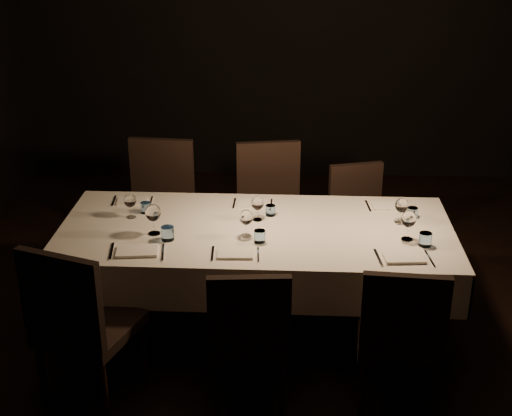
# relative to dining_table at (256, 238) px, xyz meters

# --- Properties ---
(room) EXTENTS (5.01, 6.01, 3.01)m
(room) POSITION_rel_dining_table_xyz_m (0.00, 0.00, 0.81)
(room) COLOR black
(room) RESTS_ON ground
(dining_table) EXTENTS (2.52, 1.12, 0.76)m
(dining_table) POSITION_rel_dining_table_xyz_m (0.00, 0.00, 0.00)
(dining_table) COLOR black
(dining_table) RESTS_ON ground
(chair_near_left) EXTENTS (0.63, 0.63, 1.03)m
(chair_near_left) POSITION_rel_dining_table_xyz_m (-0.94, -0.83, -0.13)
(chair_near_left) COLOR black
(chair_near_left) RESTS_ON ground
(place_setting_near_left) EXTENTS (0.37, 0.42, 0.20)m
(place_setting_near_left) POSITION_rel_dining_table_xyz_m (-0.63, -0.22, 0.15)
(place_setting_near_left) COLOR white
(place_setting_near_left) RESTS_ON dining_table
(chair_near_center) EXTENTS (0.48, 0.48, 0.92)m
(chair_near_center) POSITION_rel_dining_table_xyz_m (0.00, -0.82, -0.18)
(chair_near_center) COLOR black
(chair_near_center) RESTS_ON ground
(place_setting_near_center) EXTENTS (0.32, 0.40, 0.18)m
(place_setting_near_center) POSITION_rel_dining_table_xyz_m (-0.05, -0.22, 0.14)
(place_setting_near_center) COLOR white
(place_setting_near_center) RESTS_ON dining_table
(chair_near_right) EXTENTS (0.49, 0.49, 0.94)m
(chair_near_right) POSITION_rel_dining_table_xyz_m (0.83, -0.80, -0.17)
(chair_near_right) COLOR black
(chair_near_right) RESTS_ON ground
(place_setting_near_right) EXTENTS (0.36, 0.41, 0.19)m
(place_setting_near_right) POSITION_rel_dining_table_xyz_m (0.95, -0.22, 0.15)
(place_setting_near_right) COLOR white
(place_setting_near_right) RESTS_ON dining_table
(chair_far_left) EXTENTS (0.53, 0.53, 1.03)m
(chair_far_left) POSITION_rel_dining_table_xyz_m (-0.78, 0.84, -0.13)
(chair_far_left) COLOR black
(chair_far_left) RESTS_ON ground
(place_setting_far_left) EXTENTS (0.31, 0.39, 0.17)m
(place_setting_far_left) POSITION_rel_dining_table_xyz_m (-0.83, 0.22, 0.14)
(place_setting_far_left) COLOR white
(place_setting_far_left) RESTS_ON dining_table
(chair_far_center) EXTENTS (0.56, 0.56, 1.02)m
(chair_far_center) POSITION_rel_dining_table_xyz_m (0.06, 0.86, -0.13)
(chair_far_center) COLOR black
(chair_far_center) RESTS_ON ground
(place_setting_far_center) EXTENTS (0.30, 0.39, 0.17)m
(place_setting_far_center) POSITION_rel_dining_table_xyz_m (0.01, 0.22, 0.14)
(place_setting_far_center) COLOR white
(place_setting_far_center) RESTS_ON dining_table
(chair_far_right) EXTENTS (0.51, 0.51, 0.86)m
(chair_far_right) POSITION_rel_dining_table_xyz_m (0.74, 0.85, -0.20)
(chair_far_right) COLOR black
(chair_far_right) RESTS_ON ground
(place_setting_far_right) EXTENTS (0.32, 0.40, 0.17)m
(place_setting_far_right) POSITION_rel_dining_table_xyz_m (0.94, 0.22, 0.14)
(place_setting_far_right) COLOR white
(place_setting_far_right) RESTS_ON dining_table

